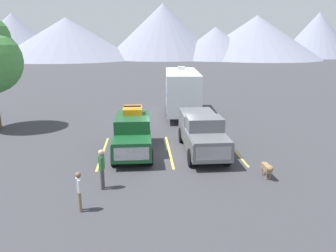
{
  "coord_description": "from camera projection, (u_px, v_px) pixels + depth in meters",
  "views": [
    {
      "loc": [
        -1.39,
        -17.27,
        6.1
      ],
      "look_at": [
        0.0,
        1.37,
        1.2
      ],
      "focal_mm": 35.37,
      "sensor_mm": 36.0,
      "label": 1
    }
  ],
  "objects": [
    {
      "name": "mountain_ridge",
      "position": [
        129.0,
        36.0,
        105.73
      ],
      "size": [
        153.19,
        45.33,
        17.51
      ],
      "color": "gray",
      "rests_on": "ground"
    },
    {
      "name": "person_a",
      "position": [
        79.0,
        189.0,
        11.93
      ],
      "size": [
        0.22,
        0.33,
        1.52
      ],
      "color": "#726047",
      "rests_on": "ground"
    },
    {
      "name": "lot_stripe_b",
      "position": [
        169.0,
        151.0,
        18.66
      ],
      "size": [
        0.12,
        5.5,
        0.01
      ],
      "primitive_type": "cube",
      "color": "gold",
      "rests_on": "ground"
    },
    {
      "name": "lot_stripe_a",
      "position": [
        103.0,
        153.0,
        18.4
      ],
      "size": [
        0.12,
        5.5,
        0.01
      ],
      "primitive_type": "cube",
      "color": "gold",
      "rests_on": "ground"
    },
    {
      "name": "pickup_truck_b",
      "position": [
        202.0,
        132.0,
        18.33
      ],
      "size": [
        2.12,
        5.89,
        2.15
      ],
      "color": "#595B60",
      "rests_on": "ground"
    },
    {
      "name": "lot_stripe_c",
      "position": [
        234.0,
        149.0,
        18.93
      ],
      "size": [
        0.12,
        5.5,
        0.01
      ],
      "primitive_type": "cube",
      "color": "gold",
      "rests_on": "ground"
    },
    {
      "name": "camper_trailer_a",
      "position": [
        182.0,
        90.0,
        27.22
      ],
      "size": [
        3.06,
        9.11,
        3.9
      ],
      "color": "silver",
      "rests_on": "ground"
    },
    {
      "name": "pickup_truck_a",
      "position": [
        133.0,
        132.0,
        18.23
      ],
      "size": [
        2.1,
        5.36,
        2.49
      ],
      "color": "#144723",
      "rests_on": "ground"
    },
    {
      "name": "ground_plane",
      "position": [
        170.0,
        153.0,
        18.31
      ],
      "size": [
        240.0,
        240.0,
        0.0
      ],
      "primitive_type": "plane",
      "color": "#38383D"
    },
    {
      "name": "dog",
      "position": [
        268.0,
        168.0,
        14.88
      ],
      "size": [
        0.3,
        1.03,
        0.72
      ],
      "color": "olive",
      "rests_on": "ground"
    },
    {
      "name": "person_b",
      "position": [
        102.0,
        166.0,
        13.72
      ],
      "size": [
        0.24,
        0.38,
        1.73
      ],
      "color": "#3F3F42",
      "rests_on": "ground"
    }
  ]
}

